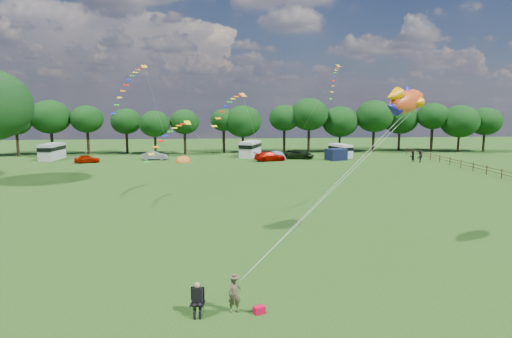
{
  "coord_description": "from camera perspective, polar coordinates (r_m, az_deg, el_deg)",
  "views": [
    {
      "loc": [
        -2.94,
        -25.37,
        9.05
      ],
      "look_at": [
        0.0,
        8.0,
        4.0
      ],
      "focal_mm": 30.0,
      "sensor_mm": 36.0,
      "label": 1
    }
  ],
  "objects": [
    {
      "name": "camp_chair",
      "position": [
        19.47,
        -7.81,
        -16.31
      ],
      "size": [
        0.68,
        0.68,
        1.48
      ],
      "rotation": [
        0.0,
        0.0,
        -0.17
      ],
      "color": "#99999E",
      "rests_on": "ground"
    },
    {
      "name": "awning_navy",
      "position": [
        71.77,
        10.63,
        1.93
      ],
      "size": [
        3.58,
        3.23,
        1.85
      ],
      "primitive_type": "cube",
      "rotation": [
        0.0,
        0.0,
        0.32
      ],
      "color": "black",
      "rests_on": "ground"
    },
    {
      "name": "kite_flyer",
      "position": [
        19.54,
        -2.87,
        -16.41
      ],
      "size": [
        0.63,
        0.45,
        1.6
      ],
      "primitive_type": "imported",
      "rotation": [
        0.0,
        0.0,
        0.13
      ],
      "color": "brown",
      "rests_on": "ground"
    },
    {
      "name": "campervan_a",
      "position": [
        78.89,
        -25.55,
        2.18
      ],
      "size": [
        2.81,
        5.6,
        2.65
      ],
      "rotation": [
        0.0,
        0.0,
        1.47
      ],
      "color": "#B5B5B7",
      "rests_on": "ground"
    },
    {
      "name": "car_a",
      "position": [
        72.13,
        -21.6,
        1.28
      ],
      "size": [
        4.11,
        2.37,
        1.29
      ],
      "primitive_type": "imported",
      "rotation": [
        0.0,
        0.0,
        1.8
      ],
      "color": "#9F1500",
      "rests_on": "ground"
    },
    {
      "name": "car_d",
      "position": [
        72.53,
        5.54,
        1.98
      ],
      "size": [
        6.08,
        3.7,
        1.54
      ],
      "primitive_type": "imported",
      "rotation": [
        0.0,
        0.0,
        1.36
      ],
      "color": "black",
      "rests_on": "ground"
    },
    {
      "name": "tent_orange",
      "position": [
        68.65,
        -9.68,
        0.89
      ],
      "size": [
        2.65,
        2.9,
        2.07
      ],
      "color": "#BF651E",
      "rests_on": "ground"
    },
    {
      "name": "tent_greyblue",
      "position": [
        71.92,
        2.69,
        1.35
      ],
      "size": [
        3.65,
        4.0,
        2.72
      ],
      "color": "#4C576F",
      "rests_on": "ground"
    },
    {
      "name": "campervan_d",
      "position": [
        75.44,
        11.2,
        2.47
      ],
      "size": [
        3.39,
        5.09,
        2.3
      ],
      "rotation": [
        0.0,
        0.0,
        1.89
      ],
      "color": "silver",
      "rests_on": "ground"
    },
    {
      "name": "walker_b",
      "position": [
        72.38,
        21.0,
        1.56
      ],
      "size": [
        1.3,
        1.15,
        1.85
      ],
      "primitive_type": "imported",
      "rotation": [
        0.0,
        0.0,
        3.76
      ],
      "color": "black",
      "rests_on": "ground"
    },
    {
      "name": "tree_line",
      "position": [
        80.82,
        0.82,
        6.66
      ],
      "size": [
        102.98,
        10.98,
        10.27
      ],
      "color": "black",
      "rests_on": "ground"
    },
    {
      "name": "streamer_kite_a",
      "position": [
        52.31,
        -16.27,
        11.21
      ],
      "size": [
        3.39,
        5.54,
        5.78
      ],
      "rotation": [
        0.0,
        0.0,
        0.48
      ],
      "color": "gold",
      "rests_on": "ground"
    },
    {
      "name": "walker_a",
      "position": [
        72.72,
        20.11,
        1.56
      ],
      "size": [
        0.88,
        0.63,
        1.66
      ],
      "primitive_type": "imported",
      "rotation": [
        0.0,
        0.0,
        3.31
      ],
      "color": "black",
      "rests_on": "ground"
    },
    {
      "name": "campervan_c",
      "position": [
        75.02,
        -0.76,
        2.77
      ],
      "size": [
        4.35,
        6.08,
        2.74
      ],
      "rotation": [
        0.0,
        0.0,
        1.18
      ],
      "color": "silver",
      "rests_on": "ground"
    },
    {
      "name": "streamer_kite_c",
      "position": [
        36.49,
        -3.23,
        8.74
      ],
      "size": [
        3.14,
        4.91,
        2.79
      ],
      "rotation": [
        0.0,
        0.0,
        0.67
      ],
      "color": "#FFAA31",
      "rests_on": "ground"
    },
    {
      "name": "kite_bag",
      "position": [
        19.67,
        0.41,
        -18.28
      ],
      "size": [
        0.55,
        0.46,
        0.33
      ],
      "primitive_type": "cube",
      "rotation": [
        0.0,
        0.0,
        0.39
      ],
      "color": "red",
      "rests_on": "ground"
    },
    {
      "name": "streamer_kite_b",
      "position": [
        43.42,
        -11.24,
        4.55
      ],
      "size": [
        4.38,
        4.68,
        3.83
      ],
      "rotation": [
        0.0,
        0.0,
        0.51
      ],
      "color": "#EFF004",
      "rests_on": "ground"
    },
    {
      "name": "car_b",
      "position": [
        72.56,
        -13.38,
        1.73
      ],
      "size": [
        3.96,
        1.49,
        1.4
      ],
      "primitive_type": "imported",
      "rotation": [
        0.0,
        0.0,
        1.57
      ],
      "color": "gray",
      "rests_on": "ground"
    },
    {
      "name": "ground_plane",
      "position": [
        27.09,
        1.51,
        -10.94
      ],
      "size": [
        180.0,
        180.0,
        0.0
      ],
      "primitive_type": "plane",
      "color": "black",
      "rests_on": "ground"
    },
    {
      "name": "fence",
      "position": [
        69.82,
        25.04,
        0.9
      ],
      "size": [
        0.12,
        33.12,
        1.2
      ],
      "color": "#472D19",
      "rests_on": "ground"
    },
    {
      "name": "streamer_kite_d",
      "position": [
        52.04,
        10.55,
        12.16
      ],
      "size": [
        2.63,
        5.01,
        4.26
      ],
      "rotation": [
        0.0,
        0.0,
        0.64
      ],
      "color": "#FFA300",
      "rests_on": "ground"
    },
    {
      "name": "car_c",
      "position": [
        69.43,
        1.88,
        1.7
      ],
      "size": [
        5.35,
        3.3,
        1.49
      ],
      "primitive_type": "imported",
      "rotation": [
        0.0,
        0.0,
        1.83
      ],
      "color": "#AB0A00",
      "rests_on": "ground"
    },
    {
      "name": "fish_kite",
      "position": [
        28.97,
        19.12,
        8.51
      ],
      "size": [
        3.99,
        3.28,
        2.21
      ],
      "rotation": [
        0.0,
        -0.21,
        0.61
      ],
      "color": "#D74616",
      "rests_on": "ground"
    }
  ]
}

